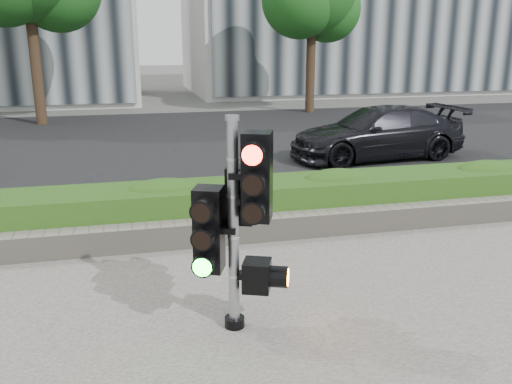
% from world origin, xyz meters
% --- Properties ---
extents(ground, '(120.00, 120.00, 0.00)m').
position_xyz_m(ground, '(0.00, 0.00, 0.00)').
color(ground, '#51514C').
rests_on(ground, ground).
extents(road, '(60.00, 13.00, 0.02)m').
position_xyz_m(road, '(0.00, 10.00, 0.01)').
color(road, black).
rests_on(road, ground).
extents(curb, '(60.00, 0.25, 0.12)m').
position_xyz_m(curb, '(0.00, 3.15, 0.06)').
color(curb, gray).
rests_on(curb, ground).
extents(stone_wall, '(12.00, 0.32, 0.34)m').
position_xyz_m(stone_wall, '(0.00, 1.90, 0.20)').
color(stone_wall, gray).
rests_on(stone_wall, sidewalk).
extents(hedge, '(12.00, 1.00, 0.68)m').
position_xyz_m(hedge, '(0.00, 2.55, 0.37)').
color(hedge, '#508729').
rests_on(hedge, sidewalk).
extents(traffic_signal, '(0.78, 0.66, 2.12)m').
position_xyz_m(traffic_signal, '(-0.71, -0.43, 1.20)').
color(traffic_signal, black).
rests_on(traffic_signal, sidewalk).
extents(car_dark, '(4.43, 2.13, 1.25)m').
position_xyz_m(car_dark, '(4.18, 6.70, 0.64)').
color(car_dark, black).
rests_on(car_dark, road).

